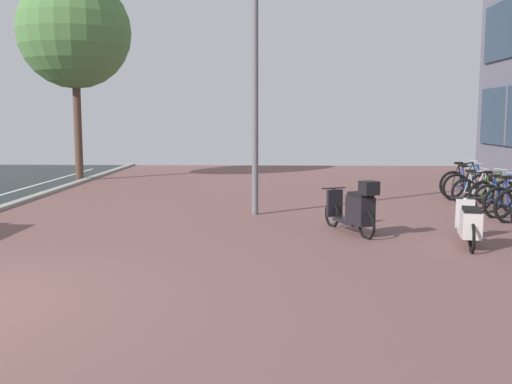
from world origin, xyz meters
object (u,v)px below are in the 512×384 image
object	(u,v)px
bicycle_rack_05	(511,202)
bicycle_rack_06	(502,198)
bicycle_rack_10	(464,184)
scooter_near	(469,224)
bicycle_rack_09	(469,187)
scooter_mid	(355,209)
bicycle_rack_07	(493,194)
street_tree	(74,32)
bicycle_rack_08	(476,191)
lamp_post	(255,79)

from	to	relation	value
bicycle_rack_05	bicycle_rack_06	size ratio (longest dim) A/B	1.02
bicycle_rack_10	scooter_near	distance (m)	6.53
bicycle_rack_09	scooter_mid	bearing A→B (deg)	-127.61
bicycle_rack_06	bicycle_rack_07	world-z (taller)	bicycle_rack_07
bicycle_rack_07	street_tree	bearing A→B (deg)	153.56
bicycle_rack_08	bicycle_rack_09	bearing A→B (deg)	86.93
bicycle_rack_06	bicycle_rack_10	size ratio (longest dim) A/B	0.90
bicycle_rack_07	bicycle_rack_08	size ratio (longest dim) A/B	1.02
bicycle_rack_06	bicycle_rack_09	distance (m)	2.00
street_tree	bicycle_rack_10	bearing A→B (deg)	-18.25
bicycle_rack_09	street_tree	bearing A→B (deg)	158.73
street_tree	bicycle_rack_07	bearing A→B (deg)	-26.44
bicycle_rack_06	scooter_mid	bearing A→B (deg)	-144.32
bicycle_rack_08	street_tree	bearing A→B (deg)	155.90
bicycle_rack_07	bicycle_rack_10	world-z (taller)	bicycle_rack_10
scooter_near	lamp_post	bearing A→B (deg)	139.22
bicycle_rack_10	scooter_mid	size ratio (longest dim) A/B	0.86
scooter_near	bicycle_rack_09	bearing A→B (deg)	72.21
bicycle_rack_05	bicycle_rack_07	size ratio (longest dim) A/B	1.03
bicycle_rack_08	lamp_post	size ratio (longest dim) A/B	0.24
bicycle_rack_08	bicycle_rack_10	xyz separation A→B (m)	(0.13, 1.33, 0.03)
bicycle_rack_06	bicycle_rack_10	xyz separation A→B (m)	(0.01, 2.66, 0.03)
bicycle_rack_05	bicycle_rack_09	size ratio (longest dim) A/B	0.94
bicycle_rack_07	scooter_mid	size ratio (longest dim) A/B	0.77
bicycle_rack_06	bicycle_rack_07	distance (m)	0.67
bicycle_rack_07	bicycle_rack_09	distance (m)	1.34
scooter_mid	lamp_post	distance (m)	3.83
bicycle_rack_07	street_tree	world-z (taller)	street_tree
bicycle_rack_05	bicycle_rack_07	world-z (taller)	bicycle_rack_05
bicycle_rack_06	bicycle_rack_07	bearing A→B (deg)	86.64
bicycle_rack_10	bicycle_rack_09	bearing A→B (deg)	-98.10
scooter_mid	bicycle_rack_05	bearing A→B (deg)	28.42
bicycle_rack_08	scooter_near	xyz separation A→B (m)	(-1.76, -4.92, 0.05)
bicycle_rack_08	lamp_post	world-z (taller)	lamp_post
bicycle_rack_08	bicycle_rack_06	bearing A→B (deg)	-84.66
bicycle_rack_06	bicycle_rack_08	size ratio (longest dim) A/B	1.03
bicycle_rack_10	scooter_mid	distance (m)	6.41
bicycle_rack_05	lamp_post	bearing A→B (deg)	177.43
bicycle_rack_09	street_tree	xyz separation A→B (m)	(-11.72, 4.56, 4.59)
bicycle_rack_06	lamp_post	distance (m)	6.16
bicycle_rack_07	bicycle_rack_10	distance (m)	2.00
bicycle_rack_09	lamp_post	distance (m)	6.52
bicycle_rack_05	scooter_near	xyz separation A→B (m)	(-1.84, -2.92, 0.03)
bicycle_rack_06	bicycle_rack_08	xyz separation A→B (m)	(-0.12, 1.33, -0.01)
scooter_mid	lamp_post	bearing A→B (deg)	131.12
bicycle_rack_10	scooter_near	bearing A→B (deg)	-106.80
bicycle_rack_06	street_tree	world-z (taller)	street_tree
bicycle_rack_10	scooter_mid	bearing A→B (deg)	-124.65
bicycle_rack_07	bicycle_rack_09	world-z (taller)	bicycle_rack_09
scooter_mid	lamp_post	xyz separation A→B (m)	(-1.92, 2.19, 2.49)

